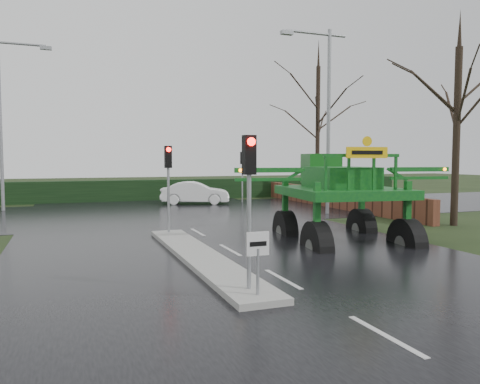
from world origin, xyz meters
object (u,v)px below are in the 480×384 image
object	(u,v)px
traffic_signal_near	(249,179)
street_light_left_far	(6,108)
street_light_right	(324,104)
keep_left_sign	(258,253)
crop_sprayer	(315,182)
white_sedan	(195,204)
traffic_signal_far	(242,165)
traffic_signal_mid	(168,170)

from	to	relation	value
traffic_signal_near	street_light_left_far	distance (m)	22.37
traffic_signal_near	street_light_right	world-z (taller)	street_light_right
street_light_left_far	keep_left_sign	bearing A→B (deg)	-72.22
keep_left_sign	crop_sprayer	distance (m)	6.59
traffic_signal_near	white_sedan	world-z (taller)	traffic_signal_near
keep_left_sign	traffic_signal_near	world-z (taller)	traffic_signal_near
street_light_left_far	crop_sprayer	world-z (taller)	street_light_left_far
street_light_right	traffic_signal_far	bearing A→B (deg)	101.95
traffic_signal_far	street_light_left_far	world-z (taller)	street_light_left_far
white_sedan	traffic_signal_mid	bearing A→B (deg)	178.23
street_light_right	white_sedan	xyz separation A→B (m)	(-5.12, 7.89, -5.99)
traffic_signal_near	street_light_right	xyz separation A→B (m)	(9.49, 13.01, 3.40)
traffic_signal_near	street_light_right	distance (m)	16.46
keep_left_sign	traffic_signal_mid	world-z (taller)	traffic_signal_mid
traffic_signal_near	crop_sprayer	xyz separation A→B (m)	(4.16, 4.49, -0.36)
traffic_signal_mid	crop_sprayer	size ratio (longest dim) A/B	0.42
traffic_signal_near	crop_sprayer	distance (m)	6.13
keep_left_sign	white_sedan	xyz separation A→B (m)	(4.38, 21.39, -1.06)
street_light_right	crop_sprayer	world-z (taller)	street_light_right
keep_left_sign	traffic_signal_far	xyz separation A→B (m)	(7.80, 21.51, 1.53)
street_light_right	traffic_signal_mid	bearing A→B (deg)	-154.60
street_light_right	traffic_signal_near	bearing A→B (deg)	-126.13
street_light_left_far	white_sedan	bearing A→B (deg)	-0.58
keep_left_sign	traffic_signal_mid	bearing A→B (deg)	90.00
traffic_signal_near	street_light_left_far	size ratio (longest dim) A/B	0.35
traffic_signal_far	white_sedan	distance (m)	4.30
traffic_signal_mid	traffic_signal_far	world-z (taller)	same
traffic_signal_far	white_sedan	bearing A→B (deg)	2.05
traffic_signal_near	keep_left_sign	bearing A→B (deg)	-90.00
traffic_signal_far	street_light_right	size ratio (longest dim) A/B	0.35
street_light_right	street_light_left_far	bearing A→B (deg)	153.98
street_light_right	white_sedan	world-z (taller)	street_light_right
street_light_right	street_light_left_far	size ratio (longest dim) A/B	1.00
keep_left_sign	white_sedan	distance (m)	21.85
traffic_signal_far	crop_sprayer	size ratio (longest dim) A/B	0.42
street_light_left_far	street_light_right	bearing A→B (deg)	-26.02
keep_left_sign	street_light_left_far	size ratio (longest dim) A/B	0.14
traffic_signal_near	street_light_left_far	bearing A→B (deg)	108.17
traffic_signal_far	street_light_left_far	size ratio (longest dim) A/B	0.35
traffic_signal_mid	white_sedan	size ratio (longest dim) A/B	0.78
traffic_signal_far	crop_sprayer	world-z (taller)	crop_sprayer
crop_sprayer	white_sedan	world-z (taller)	crop_sprayer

